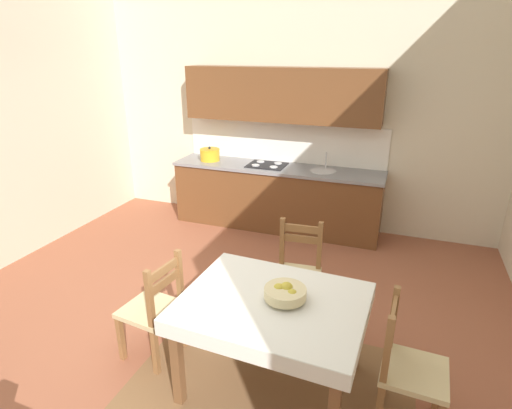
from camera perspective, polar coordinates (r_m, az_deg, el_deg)
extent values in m
cube|color=#99563D|center=(3.94, -7.21, -18.23)|extent=(6.17, 6.32, 0.10)
cube|color=beige|center=(5.81, 5.55, 16.49)|extent=(6.17, 0.12, 3.97)
cube|color=brown|center=(3.40, 1.59, -24.58)|extent=(2.10, 1.60, 0.01)
cube|color=brown|center=(5.82, 2.82, 0.85)|extent=(2.89, 0.60, 0.86)
cube|color=gray|center=(5.68, 2.87, 5.08)|extent=(2.92, 0.63, 0.04)
cube|color=white|center=(5.89, 3.82, 8.60)|extent=(2.89, 0.01, 0.55)
cube|color=brown|center=(5.63, 3.50, 15.00)|extent=(2.66, 0.34, 0.70)
cube|color=black|center=(5.73, 1.94, -3.64)|extent=(2.85, 0.02, 0.09)
cylinder|color=silver|center=(5.53, 9.35, 4.57)|extent=(0.34, 0.34, 0.02)
cylinder|color=silver|center=(5.64, 9.71, 6.06)|extent=(0.02, 0.02, 0.22)
cube|color=black|center=(5.72, 1.52, 5.50)|extent=(0.52, 0.42, 0.01)
cylinder|color=silver|center=(5.67, -0.05, 5.49)|extent=(0.11, 0.11, 0.01)
cylinder|color=silver|center=(5.59, 2.46, 5.24)|extent=(0.11, 0.11, 0.01)
cylinder|color=silver|center=(5.85, 0.63, 5.98)|extent=(0.11, 0.11, 0.01)
cylinder|color=silver|center=(5.77, 3.07, 5.74)|extent=(0.11, 0.11, 0.01)
cylinder|color=gold|center=(6.01, -6.43, 6.81)|extent=(0.28, 0.28, 0.15)
cylinder|color=gold|center=(5.99, -6.46, 7.60)|extent=(0.29, 0.29, 0.02)
sphere|color=black|center=(5.99, -6.47, 7.83)|extent=(0.04, 0.04, 0.04)
cube|color=brown|center=(3.00, 2.36, -13.36)|extent=(1.27, 1.01, 0.02)
cube|color=brown|center=(3.14, -10.89, -20.63)|extent=(0.07, 0.07, 0.73)
cube|color=brown|center=(3.71, -3.70, -12.90)|extent=(0.07, 0.07, 0.73)
cube|color=brown|center=(3.45, 13.92, -16.51)|extent=(0.07, 0.07, 0.73)
cube|color=silver|center=(2.99, 2.37, -13.15)|extent=(1.33, 1.07, 0.00)
cube|color=silver|center=(2.65, -1.72, -19.99)|extent=(1.29, 0.06, 0.12)
cube|color=silver|center=(3.43, 5.34, -9.56)|extent=(1.29, 0.06, 0.12)
cube|color=silver|center=(3.26, -8.59, -11.49)|extent=(0.05, 1.02, 0.12)
cube|color=silver|center=(2.91, 14.89, -16.48)|extent=(0.05, 1.02, 0.12)
cube|color=#D1BC89|center=(3.56, -14.49, -13.93)|extent=(0.47, 0.47, 0.04)
cube|color=olive|center=(3.70, -18.27, -17.24)|extent=(0.05, 0.05, 0.41)
cube|color=olive|center=(3.90, -14.48, -14.58)|extent=(0.05, 0.05, 0.41)
cube|color=olive|center=(3.33, -14.20, -15.87)|extent=(0.05, 0.05, 0.93)
cube|color=olive|center=(3.55, -10.36, -12.95)|extent=(0.05, 0.05, 0.93)
cube|color=olive|center=(3.24, -12.71, -8.88)|extent=(0.06, 0.32, 0.07)
cube|color=olive|center=(3.29, -12.57, -10.48)|extent=(0.06, 0.32, 0.07)
cube|color=#D1BC89|center=(3.90, 5.64, -9.97)|extent=(0.45, 0.45, 0.04)
cube|color=olive|center=(3.85, 7.75, -14.50)|extent=(0.05, 0.05, 0.41)
cube|color=olive|center=(3.90, 2.36, -13.79)|extent=(0.05, 0.05, 0.41)
cube|color=olive|center=(4.02, 8.68, -8.56)|extent=(0.05, 0.05, 0.93)
cube|color=olive|center=(4.06, 3.59, -7.97)|extent=(0.05, 0.05, 0.93)
cube|color=olive|center=(3.87, 6.33, -3.37)|extent=(0.32, 0.05, 0.07)
cube|color=olive|center=(3.91, 6.27, -4.78)|extent=(0.32, 0.05, 0.07)
cube|color=#D1BC89|center=(3.10, 21.16, -20.86)|extent=(0.44, 0.44, 0.04)
cube|color=olive|center=(3.39, 24.05, -22.15)|extent=(0.05, 0.05, 0.41)
cube|color=olive|center=(3.21, 18.08, -17.87)|extent=(0.05, 0.05, 0.93)
cube|color=olive|center=(2.94, 17.30, -22.09)|extent=(0.05, 0.05, 0.93)
cube|color=olive|center=(2.85, 18.56, -14.07)|extent=(0.04, 0.32, 0.07)
cube|color=olive|center=(2.91, 18.32, -15.78)|extent=(0.04, 0.32, 0.07)
cylinder|color=beige|center=(2.99, 4.05, -12.91)|extent=(0.17, 0.17, 0.02)
cylinder|color=beige|center=(2.96, 4.08, -12.15)|extent=(0.30, 0.30, 0.07)
sphere|color=gold|center=(2.97, 3.19, -11.72)|extent=(0.09, 0.09, 0.09)
sphere|color=gold|center=(2.93, 5.03, -12.42)|extent=(0.08, 0.08, 0.08)
sphere|color=gold|center=(2.98, 4.25, -11.61)|extent=(0.10, 0.10, 0.10)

